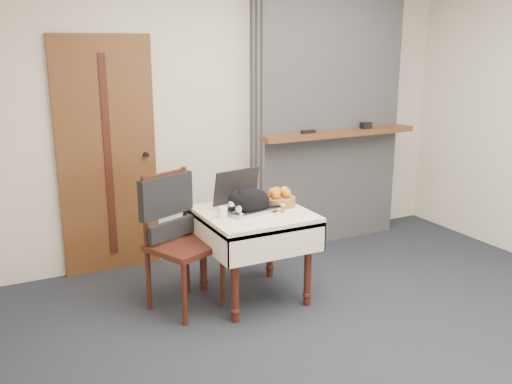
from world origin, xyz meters
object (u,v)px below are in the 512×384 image
Objects in this scene: cat at (251,201)px; pill_bottle at (283,208)px; laptop at (244,200)px; fruit_basket at (280,198)px; chair at (174,222)px; door at (107,157)px; side_table at (254,226)px; cream_jar at (223,212)px.

pill_bottle is at bearing -41.99° from cat.
pill_bottle is at bearing -56.19° from laptop.
fruit_basket is 0.24× the size of chair.
fruit_basket is at bearing -0.89° from cat.
laptop is 1.00× the size of cat.
door reaches higher than cat.
side_table is at bearing -167.57° from fruit_basket.
cream_jar is (-0.24, -0.01, -0.05)m from cat.
side_table is 0.31m from cream_jar.
laptop reaches higher than fruit_basket.
door is at bearing 136.45° from fruit_basket.
cat is 1.85× the size of fruit_basket.
fruit_basket reaches higher than cream_jar.
side_table is 0.60m from chair.
fruit_basket is at bearing -18.20° from laptop.
fruit_basket is at bearing -30.69° from chair.
door is 1.43m from side_table.
cream_jar reaches higher than pill_bottle.
cat is (-0.03, -0.03, 0.21)m from side_table.
fruit_basket is (0.07, 0.18, 0.02)m from pill_bottle.
chair reaches higher than fruit_basket.
door is 1.02m from chair.
door reaches higher than chair.
cat is 0.44× the size of chair.
door reaches higher than laptop.
cream_jar is 0.33× the size of fruit_basket.
cream_jar is (0.56, -1.12, -0.26)m from door.
cat is 6.79× the size of pill_bottle.
chair reaches higher than cream_jar.
pill_bottle reaches higher than side_table.
fruit_basket is at bearing -43.55° from door.
laptop is 5.63× the size of cream_jar.
side_table is 1.71× the size of laptop.
cat is at bearing -42.57° from chair.
laptop is at bearing 112.44° from side_table.
chair is at bearing 161.30° from laptop.
laptop reaches higher than cat.
door is at bearing 116.73° from cream_jar.
laptop is (-0.04, 0.09, 0.19)m from side_table.
laptop is 0.31m from pill_bottle.
cat is at bearing 154.77° from pill_bottle.
door reaches higher than pill_bottle.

